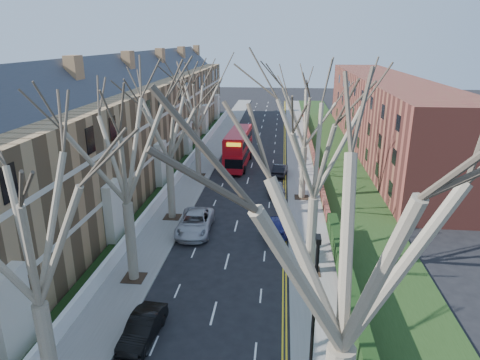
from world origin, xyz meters
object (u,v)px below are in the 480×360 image
(car_left_mid, at_px, (143,328))
(car_right_near, at_px, (276,226))
(double_decker_bus, at_px, (238,149))
(lamp_post, at_px, (313,323))

(car_left_mid, distance_m, car_right_near, 14.97)
(double_decker_bus, relative_size, car_right_near, 2.30)
(car_left_mid, bearing_deg, double_decker_bus, 91.29)
(car_right_near, bearing_deg, lamp_post, 93.74)
(double_decker_bus, bearing_deg, car_left_mid, 89.43)
(car_left_mid, relative_size, car_right_near, 0.92)
(lamp_post, xyz_separation_m, double_decker_bus, (-6.65, 36.25, -2.51))
(double_decker_bus, bearing_deg, lamp_post, 102.74)
(double_decker_bus, xyz_separation_m, car_left_mid, (-1.64, -32.29, -1.40))
(lamp_post, xyz_separation_m, car_left_mid, (-8.29, 3.96, -3.91))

